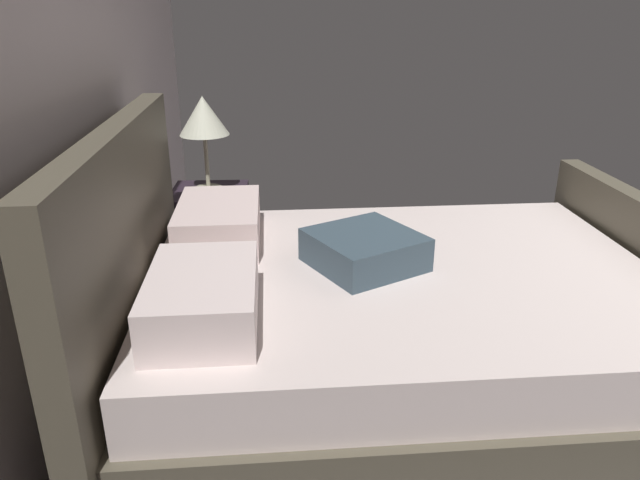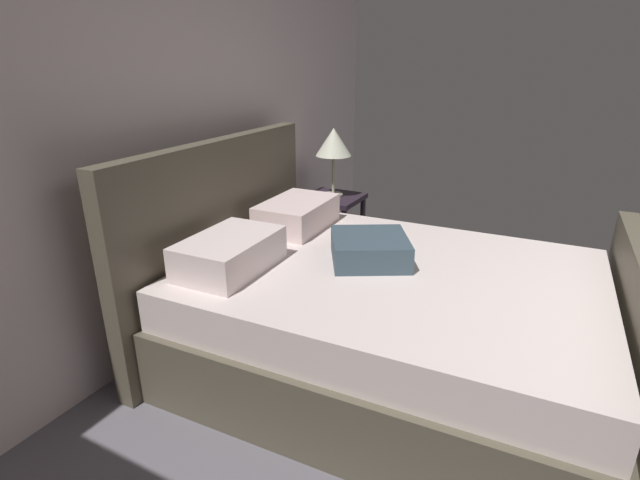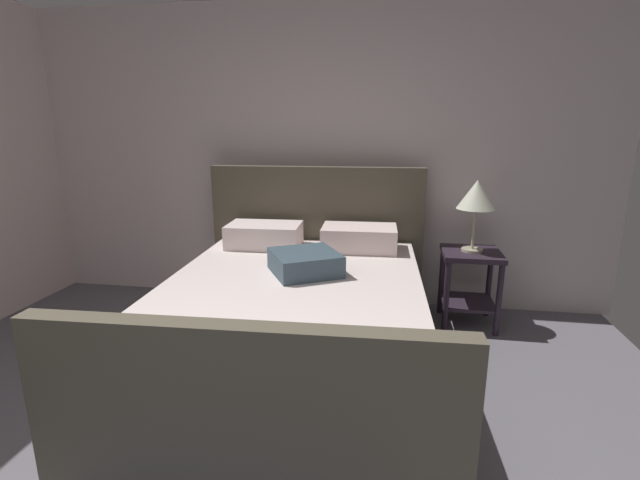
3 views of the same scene
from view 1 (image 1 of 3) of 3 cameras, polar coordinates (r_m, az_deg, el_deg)
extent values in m
cube|color=silver|center=(2.32, -26.33, 10.48)|extent=(5.02, 0.12, 2.54)
cube|color=brown|center=(2.67, 7.58, -10.96)|extent=(1.72, 2.17, 0.40)
cube|color=brown|center=(2.48, -17.75, -3.77)|extent=(1.77, 0.17, 1.22)
cube|color=silver|center=(2.52, 7.93, -5.01)|extent=(1.64, 2.11, 0.22)
cube|color=silver|center=(2.05, -11.15, -5.47)|extent=(0.57, 0.38, 0.18)
cube|color=silver|center=(2.73, -9.66, 1.66)|extent=(0.57, 0.38, 0.18)
cube|color=#394C58|center=(2.45, 4.30, -0.92)|extent=(0.54, 0.54, 0.14)
cube|color=#2C202D|center=(3.60, -10.59, 4.40)|extent=(0.44, 0.44, 0.04)
cube|color=#2C202D|center=(3.74, -10.17, -1.46)|extent=(0.40, 0.40, 0.02)
cylinder|color=#2C202D|center=(3.50, -7.56, -1.14)|extent=(0.04, 0.04, 0.56)
cylinder|color=#2C202D|center=(3.85, -7.14, 1.06)|extent=(0.04, 0.04, 0.56)
cylinder|color=#2C202D|center=(3.56, -13.67, -1.23)|extent=(0.04, 0.04, 0.56)
cylinder|color=#2C202D|center=(3.90, -12.71, 0.95)|extent=(0.04, 0.04, 0.56)
cylinder|color=#B7B293|center=(3.59, -10.62, 4.85)|extent=(0.16, 0.16, 0.02)
cylinder|color=#B7B293|center=(3.55, -10.81, 7.42)|extent=(0.02, 0.02, 0.31)
cone|color=beige|center=(3.49, -11.12, 11.63)|extent=(0.28, 0.28, 0.22)
camera|label=2|loc=(1.16, 87.67, 1.40)|focal=26.75mm
camera|label=3|loc=(4.12, 46.43, 14.14)|focal=25.53mm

